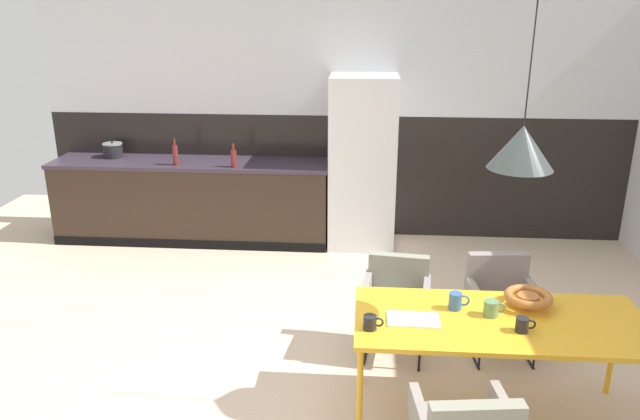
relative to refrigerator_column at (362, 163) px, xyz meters
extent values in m
plane|color=beige|center=(-0.25, -3.00, -0.92)|extent=(8.90, 8.90, 0.00)
cube|color=black|center=(-0.25, 0.36, -0.23)|extent=(6.52, 0.12, 1.36)
cube|color=silver|center=(-0.25, 0.36, 1.13)|extent=(6.52, 0.12, 1.36)
cube|color=#34261C|center=(-1.87, 0.00, -0.49)|extent=(3.00, 0.60, 0.86)
cube|color=#382D3B|center=(-1.87, 0.00, -0.04)|extent=(3.03, 0.63, 0.04)
cube|color=black|center=(-1.87, -0.30, -0.87)|extent=(3.00, 0.01, 0.10)
cube|color=silver|center=(0.00, 0.00, 0.00)|extent=(0.70, 0.60, 1.83)
cube|color=gold|center=(0.87, -2.96, -0.21)|extent=(1.76, 0.77, 0.03)
cylinder|color=gold|center=(0.03, -2.61, -0.57)|extent=(0.04, 0.04, 0.69)
cylinder|color=gold|center=(1.71, -2.61, -0.57)|extent=(0.04, 0.04, 0.69)
cylinder|color=orange|center=(0.03, -3.30, -0.57)|extent=(0.04, 0.04, 0.69)
cube|color=gray|center=(1.07, -2.18, -0.52)|extent=(0.52, 0.50, 0.06)
cube|color=gray|center=(1.05, -1.98, -0.33)|extent=(0.46, 0.12, 0.32)
cube|color=gray|center=(1.29, -2.16, -0.42)|extent=(0.09, 0.42, 0.14)
cube|color=gray|center=(0.85, -2.20, -0.42)|extent=(0.09, 0.42, 0.14)
cylinder|color=black|center=(1.29, -2.35, -0.73)|extent=(0.02, 0.02, 0.37)
cylinder|color=black|center=(0.89, -2.39, -0.73)|extent=(0.02, 0.02, 0.37)
cylinder|color=black|center=(1.25, -1.97, -0.73)|extent=(0.02, 0.02, 0.37)
cylinder|color=black|center=(0.85, -2.01, -0.73)|extent=(0.02, 0.02, 0.37)
cylinder|color=black|center=(1.27, -2.16, -0.91)|extent=(0.06, 0.41, 0.02)
cylinder|color=black|center=(0.87, -2.20, -0.91)|extent=(0.06, 0.41, 0.02)
cube|color=gray|center=(0.34, -3.67, -0.39)|extent=(0.10, 0.42, 0.14)
cube|color=gray|center=(0.78, -3.61, -0.39)|extent=(0.10, 0.42, 0.14)
cube|color=gray|center=(0.28, -2.23, -0.50)|extent=(0.53, 0.52, 0.06)
cube|color=gray|center=(0.30, -2.03, -0.33)|extent=(0.46, 0.14, 0.28)
cube|color=gray|center=(0.50, -2.25, -0.40)|extent=(0.10, 0.42, 0.14)
cube|color=gray|center=(0.06, -2.20, -0.40)|extent=(0.10, 0.42, 0.14)
cylinder|color=black|center=(0.45, -2.44, -0.72)|extent=(0.02, 0.02, 0.39)
cylinder|color=black|center=(0.06, -2.39, -0.72)|extent=(0.02, 0.02, 0.39)
cylinder|color=black|center=(0.50, -2.06, -0.72)|extent=(0.02, 0.02, 0.39)
cylinder|color=black|center=(0.10, -2.01, -0.72)|extent=(0.02, 0.02, 0.39)
cylinder|color=black|center=(0.48, -2.25, -0.91)|extent=(0.07, 0.41, 0.02)
cylinder|color=black|center=(0.08, -2.20, -0.91)|extent=(0.07, 0.41, 0.02)
cylinder|color=#B2662D|center=(1.07, -2.77, -0.16)|extent=(0.13, 0.13, 0.08)
torus|color=#B3682E|center=(1.07, -2.77, -0.13)|extent=(0.30, 0.30, 0.05)
cube|color=white|center=(0.26, -3.01, -0.19)|extent=(0.16, 0.19, 0.01)
cube|color=white|center=(0.42, -3.01, -0.19)|extent=(0.16, 0.19, 0.01)
cube|color=beige|center=(0.34, -3.01, -0.18)|extent=(0.01, 0.19, 0.00)
cylinder|color=#335B93|center=(0.61, -2.84, -0.14)|extent=(0.08, 0.08, 0.11)
torus|color=#335B93|center=(0.66, -2.84, -0.13)|extent=(0.07, 0.01, 0.07)
cylinder|color=black|center=(0.96, -3.09, -0.15)|extent=(0.07, 0.07, 0.09)
torus|color=black|center=(1.01, -3.09, -0.15)|extent=(0.06, 0.01, 0.06)
cylinder|color=black|center=(0.08, -3.13, -0.15)|extent=(0.08, 0.08, 0.09)
torus|color=black|center=(0.13, -3.13, -0.15)|extent=(0.06, 0.01, 0.06)
cylinder|color=#5B8456|center=(0.81, -2.91, -0.14)|extent=(0.09, 0.09, 0.10)
torus|color=#5B8456|center=(0.87, -2.91, -0.14)|extent=(0.07, 0.01, 0.07)
cylinder|color=black|center=(-2.77, 0.11, 0.06)|extent=(0.21, 0.21, 0.15)
cylinder|color=gray|center=(-2.77, 0.11, 0.14)|extent=(0.21, 0.21, 0.01)
sphere|color=black|center=(-2.77, 0.11, 0.15)|extent=(0.02, 0.02, 0.02)
cylinder|color=maroon|center=(-1.34, -0.21, 0.07)|extent=(0.06, 0.06, 0.18)
cylinder|color=maroon|center=(-1.34, -0.21, 0.20)|extent=(0.03, 0.03, 0.07)
cylinder|color=maroon|center=(-1.97, -0.16, 0.09)|extent=(0.06, 0.06, 0.21)
cylinder|color=maroon|center=(-1.97, -0.16, 0.23)|extent=(0.02, 0.02, 0.07)
cylinder|color=black|center=(0.87, -2.99, 1.38)|extent=(0.01, 0.01, 0.77)
cone|color=#313736|center=(0.87, -2.99, 0.87)|extent=(0.36, 0.36, 0.24)
camera|label=1|loc=(0.03, -6.27, 1.61)|focal=34.09mm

